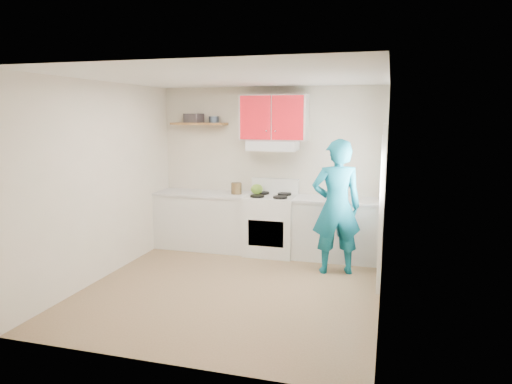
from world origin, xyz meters
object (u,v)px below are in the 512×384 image
(tin, at_px, (214,120))
(person, at_px, (336,207))
(stove, at_px, (271,225))
(crock, at_px, (236,189))
(kettle, at_px, (257,189))

(tin, bearing_deg, person, -21.31)
(person, bearing_deg, tin, -37.80)
(stove, xyz_separation_m, crock, (-0.58, 0.04, 0.54))
(tin, xyz_separation_m, crock, (0.42, -0.15, -1.09))
(kettle, height_order, person, person)
(crock, relative_size, person, 0.11)
(crock, bearing_deg, person, -21.68)
(stove, relative_size, tin, 5.53)
(stove, distance_m, crock, 0.79)
(kettle, bearing_deg, tin, 154.39)
(stove, distance_m, person, 1.33)
(stove, relative_size, kettle, 4.72)
(kettle, bearing_deg, person, -45.58)
(stove, bearing_deg, person, -30.06)
(stove, distance_m, tin, 1.92)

